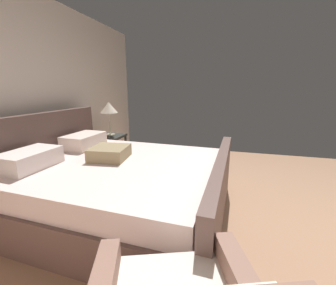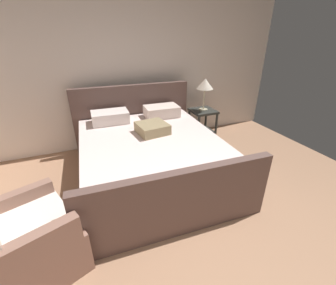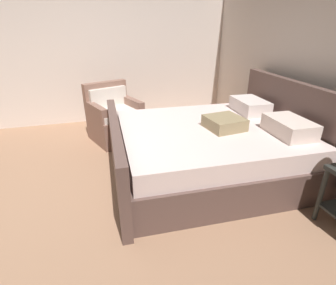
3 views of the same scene
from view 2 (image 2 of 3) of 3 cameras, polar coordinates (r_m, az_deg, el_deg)
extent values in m
cube|color=silver|center=(4.23, -7.39, 17.57)|extent=(5.53, 0.12, 2.61)
cube|color=brown|center=(3.29, -4.36, -5.50)|extent=(1.98, 2.19, 0.40)
cube|color=brown|center=(4.11, -8.74, 6.50)|extent=(2.02, 0.18, 1.12)
cube|color=brown|center=(2.33, 3.18, -15.15)|extent=(2.02, 0.18, 0.77)
cube|color=silver|center=(3.14, -4.55, -0.67)|extent=(1.90, 2.13, 0.22)
cube|color=silver|center=(3.70, -14.35, 6.23)|extent=(0.57, 0.38, 0.18)
cube|color=beige|center=(3.86, -1.63, 7.87)|extent=(0.57, 0.38, 0.18)
cube|color=#97835D|center=(3.22, -3.97, 3.62)|extent=(0.45, 0.45, 0.14)
cube|color=#2B2E2A|center=(4.34, 8.85, 7.85)|extent=(0.44, 0.44, 0.04)
cube|color=#2B2E2A|center=(4.48, 8.50, 2.99)|extent=(0.40, 0.40, 0.02)
cylinder|color=#2B2E2A|center=(4.20, 7.62, 2.93)|extent=(0.04, 0.04, 0.56)
cylinder|color=#2B2E2A|center=(4.39, 11.97, 3.63)|extent=(0.04, 0.04, 0.56)
cylinder|color=#2B2E2A|center=(4.51, 5.29, 4.70)|extent=(0.04, 0.04, 0.56)
cylinder|color=#2B2E2A|center=(4.69, 9.45, 5.30)|extent=(0.04, 0.04, 0.56)
cylinder|color=#B7B293|center=(4.33, 8.87, 8.23)|extent=(0.16, 0.16, 0.02)
cylinder|color=#B7B293|center=(4.28, 9.06, 10.74)|extent=(0.02, 0.02, 0.38)
cone|color=#F3E4CF|center=(4.22, 9.33, 14.38)|extent=(0.30, 0.30, 0.18)
cube|color=#896253|center=(2.47, -30.57, -22.30)|extent=(0.93, 0.93, 0.42)
cube|color=silver|center=(2.30, -32.09, -17.83)|extent=(0.85, 0.85, 0.10)
cube|color=#896253|center=(2.03, -30.39, -21.73)|extent=(0.64, 0.32, 0.22)
cube|color=#896253|center=(2.51, -34.05, -12.64)|extent=(0.64, 0.32, 0.22)
camera|label=1|loc=(2.05, -59.02, -0.74)|focal=23.67mm
camera|label=3|loc=(3.80, 48.81, 15.39)|focal=28.23mm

